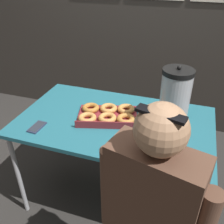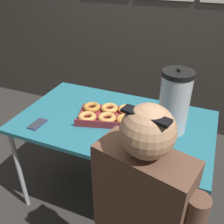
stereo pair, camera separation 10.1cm
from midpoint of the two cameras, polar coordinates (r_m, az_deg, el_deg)
The scene contains 6 objects.
ground_plane at distance 2.20m, azimuth 1.80°, elevation -18.52°, with size 12.00×12.00×0.00m, color #2D2B28.
back_wall at distance 2.71m, azimuth 13.04°, elevation 22.36°, with size 6.00×0.11×2.58m.
folding_table at distance 1.72m, azimuth 2.18°, elevation -3.25°, with size 1.31×0.78×0.76m.
donut_box at distance 1.71m, azimuth 0.73°, elevation -0.59°, with size 0.46×0.38×0.05m.
coffee_urn at distance 1.56m, azimuth 15.85°, elevation 2.15°, with size 0.19×0.21×0.42m.
cell_phone at distance 1.70m, azimuth -15.06°, elevation -2.69°, with size 0.07×0.13×0.01m.
Camera 2 is at (0.53, -1.31, 1.69)m, focal length 40.00 mm.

